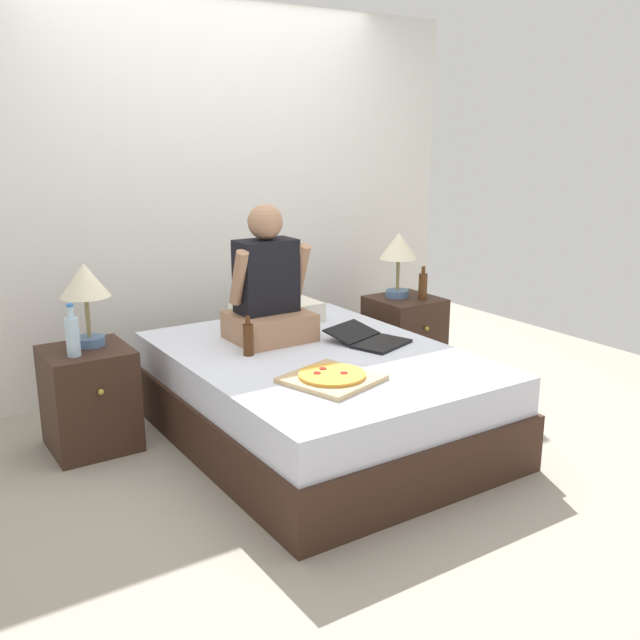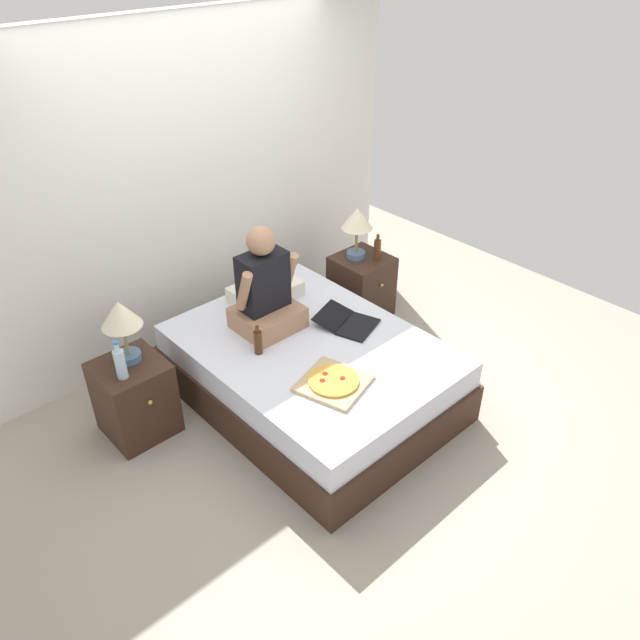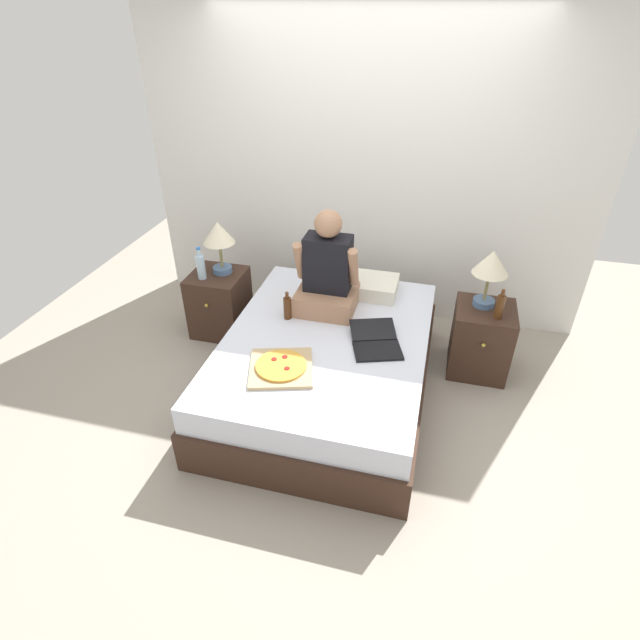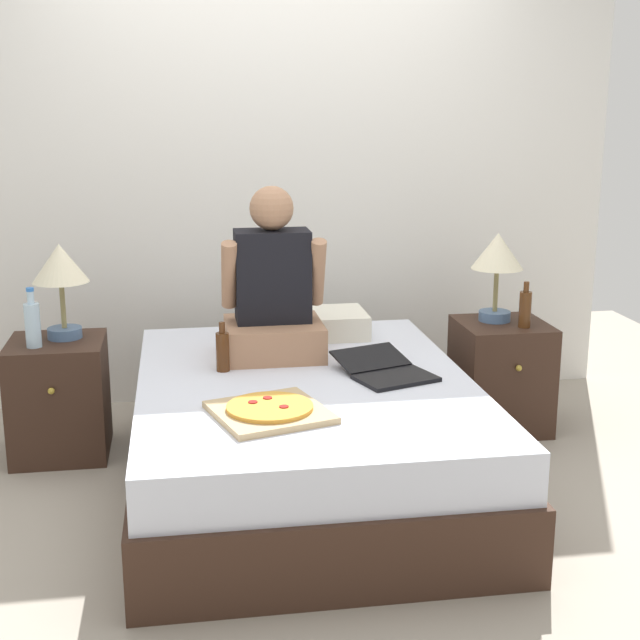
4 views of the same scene
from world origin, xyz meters
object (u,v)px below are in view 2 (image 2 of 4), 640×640
person_seated (265,292)px  beer_bottle_on_bed (258,342)px  bed (312,372)px  nightstand_right (361,286)px  lamp_on_left_nightstand (121,318)px  pizza_box (334,382)px  lamp_on_right_nightstand (357,222)px  nightstand_left (135,398)px  beer_bottle (377,249)px  water_bottle (120,363)px  laptop (350,323)px

person_seated → beer_bottle_on_bed: 0.38m
bed → nightstand_right: nightstand_right is taller
lamp_on_left_nightstand → beer_bottle_on_bed: bearing=-32.4°
nightstand_right → pizza_box: bearing=-142.2°
nightstand_right → person_seated: size_ratio=0.72×
lamp_on_right_nightstand → beer_bottle_on_bed: 1.50m
lamp_on_left_nightstand → person_seated: person_seated is taller
nightstand_right → beer_bottle_on_bed: size_ratio=2.54×
nightstand_right → lamp_on_right_nightstand: size_ratio=1.24×
nightstand_left → beer_bottle_on_bed: 0.92m
beer_bottle → person_seated: 1.27m
lamp_on_right_nightstand → beer_bottle_on_bed: lamp_on_right_nightstand is taller
water_bottle → lamp_on_right_nightstand: lamp_on_right_nightstand is taller
bed → lamp_on_left_nightstand: bearing=149.6°
bed → pizza_box: 0.54m
beer_bottle → nightstand_right: bearing=125.0°
bed → water_bottle: water_bottle is taller
person_seated → pizza_box: (-0.10, -0.81, -0.27)m
nightstand_left → lamp_on_right_nightstand: bearing=1.3°
lamp_on_right_nightstand → pizza_box: lamp_on_right_nightstand is taller
lamp_on_left_nightstand → beer_bottle: size_ratio=1.96×
bed → laptop: bearing=-3.2°
water_bottle → lamp_on_right_nightstand: 2.26m
lamp_on_left_nightstand → bed: bearing=-30.4°
lamp_on_left_nightstand → person_seated: 1.00m
nightstand_left → beer_bottle_on_bed: beer_bottle_on_bed is taller
lamp_on_left_nightstand → beer_bottle: 2.24m
pizza_box → laptop: bearing=36.6°
person_seated → water_bottle: bearing=175.0°
lamp_on_left_nightstand → laptop: bearing=-24.4°
nightstand_right → lamp_on_right_nightstand: lamp_on_right_nightstand is taller
lamp_on_right_nightstand → beer_bottle: lamp_on_right_nightstand is taller
nightstand_right → pizza_box: nightstand_right is taller
nightstand_right → person_seated: 1.30m
lamp_on_left_nightstand → lamp_on_right_nightstand: size_ratio=1.00×
beer_bottle → nightstand_left: bearing=177.5°
pizza_box → lamp_on_right_nightstand: bearing=39.8°
water_bottle → pizza_box: 1.35m
nightstand_right → beer_bottle_on_bed: bearing=-164.2°
pizza_box → lamp_on_left_nightstand: bearing=129.4°
lamp_on_right_nightstand → laptop: lamp_on_right_nightstand is taller
nightstand_left → nightstand_right: (2.19, 0.00, 0.00)m
lamp_on_right_nightstand → laptop: 1.02m
water_bottle → nightstand_right: 2.31m
bed → pizza_box: (-0.19, -0.43, 0.27)m
lamp_on_left_nightstand → nightstand_right: 2.24m
nightstand_left → nightstand_right: bearing=0.0°
nightstand_left → person_seated: bearing=-10.4°
pizza_box → nightstand_right: bearing=37.8°
bed → nightstand_right: (1.10, 0.57, 0.03)m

